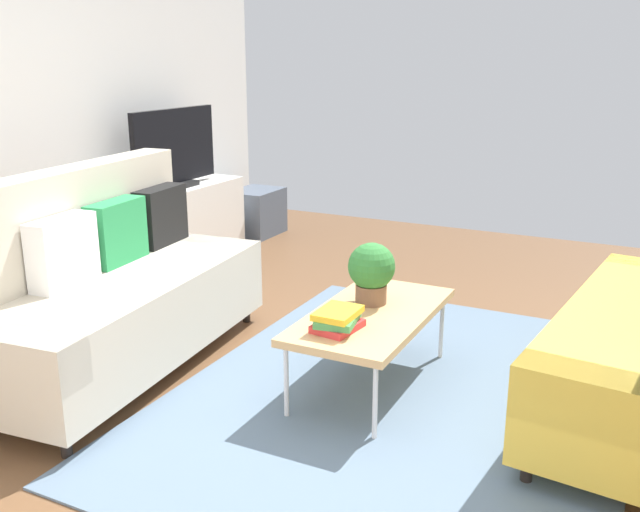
{
  "coord_description": "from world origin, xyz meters",
  "views": [
    {
      "loc": [
        -3.0,
        -1.2,
        1.71
      ],
      "look_at": [
        0.29,
        0.45,
        0.65
      ],
      "focal_mm": 39.66,
      "sensor_mm": 36.0,
      "label": 1
    }
  ],
  "objects_px": {
    "table_book_0": "(338,326)",
    "bottle_2": "(162,178)",
    "potted_plant": "(371,271)",
    "tv_console": "(177,225)",
    "storage_trunk": "(256,212)",
    "tv": "(175,149)",
    "bottle_0": "(146,185)",
    "couch_beige": "(108,288)",
    "coffee_table": "(372,317)",
    "vase_0": "(121,186)",
    "bottle_1": "(154,182)"
  },
  "relations": [
    {
      "from": "table_book_0",
      "to": "bottle_2",
      "type": "distance_m",
      "value": 2.76
    },
    {
      "from": "table_book_0",
      "to": "vase_0",
      "type": "relative_size",
      "value": 1.24
    },
    {
      "from": "storage_trunk",
      "to": "bottle_0",
      "type": "distance_m",
      "value": 1.58
    },
    {
      "from": "coffee_table",
      "to": "vase_0",
      "type": "xyz_separation_m",
      "value": [
        0.85,
        2.41,
        0.34
      ]
    },
    {
      "from": "couch_beige",
      "to": "bottle_2",
      "type": "bearing_deg",
      "value": -156.48
    },
    {
      "from": "tv",
      "to": "vase_0",
      "type": "bearing_deg",
      "value": 173.12
    },
    {
      "from": "storage_trunk",
      "to": "bottle_2",
      "type": "relative_size",
      "value": 2.36
    },
    {
      "from": "couch_beige",
      "to": "tv",
      "type": "relative_size",
      "value": 1.97
    },
    {
      "from": "tv_console",
      "to": "storage_trunk",
      "type": "relative_size",
      "value": 2.69
    },
    {
      "from": "tv_console",
      "to": "bottle_2",
      "type": "relative_size",
      "value": 6.36
    },
    {
      "from": "bottle_0",
      "to": "bottle_1",
      "type": "xyz_separation_m",
      "value": [
        0.1,
        0.0,
        0.01
      ]
    },
    {
      "from": "vase_0",
      "to": "tv",
      "type": "bearing_deg",
      "value": -6.88
    },
    {
      "from": "coffee_table",
      "to": "storage_trunk",
      "type": "distance_m",
      "value": 3.4
    },
    {
      "from": "tv_console",
      "to": "storage_trunk",
      "type": "height_order",
      "value": "tv_console"
    },
    {
      "from": "coffee_table",
      "to": "tv_console",
      "type": "bearing_deg",
      "value": 58.8
    },
    {
      "from": "coffee_table",
      "to": "tv",
      "type": "height_order",
      "value": "tv"
    },
    {
      "from": "potted_plant",
      "to": "bottle_2",
      "type": "relative_size",
      "value": 1.5
    },
    {
      "from": "tv",
      "to": "potted_plant",
      "type": "relative_size",
      "value": 3.02
    },
    {
      "from": "coffee_table",
      "to": "potted_plant",
      "type": "relative_size",
      "value": 3.32
    },
    {
      "from": "potted_plant",
      "to": "bottle_0",
      "type": "height_order",
      "value": "bottle_0"
    },
    {
      "from": "vase_0",
      "to": "storage_trunk",
      "type": "bearing_deg",
      "value": -5.1
    },
    {
      "from": "potted_plant",
      "to": "table_book_0",
      "type": "distance_m",
      "value": 0.45
    },
    {
      "from": "couch_beige",
      "to": "vase_0",
      "type": "height_order",
      "value": "couch_beige"
    },
    {
      "from": "bottle_1",
      "to": "bottle_2",
      "type": "relative_size",
      "value": 0.87
    },
    {
      "from": "bottle_2",
      "to": "coffee_table",
      "type": "bearing_deg",
      "value": -117.92
    },
    {
      "from": "tv",
      "to": "vase_0",
      "type": "height_order",
      "value": "tv"
    },
    {
      "from": "couch_beige",
      "to": "tv",
      "type": "bearing_deg",
      "value": -158.71
    },
    {
      "from": "tv_console",
      "to": "table_book_0",
      "type": "xyz_separation_m",
      "value": [
        -1.73,
        -2.31,
        0.12
      ]
    },
    {
      "from": "couch_beige",
      "to": "vase_0",
      "type": "xyz_separation_m",
      "value": [
        1.25,
        0.99,
        0.29
      ]
    },
    {
      "from": "couch_beige",
      "to": "potted_plant",
      "type": "height_order",
      "value": "couch_beige"
    },
    {
      "from": "coffee_table",
      "to": "bottle_2",
      "type": "height_order",
      "value": "bottle_2"
    },
    {
      "from": "storage_trunk",
      "to": "tv_console",
      "type": "bearing_deg",
      "value": 174.81
    },
    {
      "from": "table_book_0",
      "to": "couch_beige",
      "type": "bearing_deg",
      "value": 93.99
    },
    {
      "from": "couch_beige",
      "to": "vase_0",
      "type": "bearing_deg",
      "value": -146.98
    },
    {
      "from": "coffee_table",
      "to": "table_book_0",
      "type": "bearing_deg",
      "value": 169.75
    },
    {
      "from": "potted_plant",
      "to": "tv",
      "type": "bearing_deg",
      "value": 60.25
    },
    {
      "from": "tv_console",
      "to": "table_book_0",
      "type": "bearing_deg",
      "value": -126.84
    },
    {
      "from": "tv_console",
      "to": "vase_0",
      "type": "bearing_deg",
      "value": 175.07
    },
    {
      "from": "bottle_2",
      "to": "bottle_0",
      "type": "bearing_deg",
      "value": 180.0
    },
    {
      "from": "bottle_2",
      "to": "bottle_1",
      "type": "bearing_deg",
      "value": 180.0
    },
    {
      "from": "vase_0",
      "to": "bottle_2",
      "type": "height_order",
      "value": "bottle_2"
    },
    {
      "from": "table_book_0",
      "to": "bottle_1",
      "type": "height_order",
      "value": "bottle_1"
    },
    {
      "from": "couch_beige",
      "to": "potted_plant",
      "type": "bearing_deg",
      "value": 105.34
    },
    {
      "from": "storage_trunk",
      "to": "potted_plant",
      "type": "distance_m",
      "value": 3.29
    },
    {
      "from": "couch_beige",
      "to": "potted_plant",
      "type": "relative_size",
      "value": 5.96
    },
    {
      "from": "storage_trunk",
      "to": "bottle_1",
      "type": "relative_size",
      "value": 2.72
    },
    {
      "from": "tv_console",
      "to": "table_book_0",
      "type": "relative_size",
      "value": 5.83
    },
    {
      "from": "tv_console",
      "to": "bottle_1",
      "type": "relative_size",
      "value": 7.32
    },
    {
      "from": "tv_console",
      "to": "bottle_0",
      "type": "relative_size",
      "value": 7.93
    },
    {
      "from": "table_book_0",
      "to": "bottle_0",
      "type": "height_order",
      "value": "bottle_0"
    }
  ]
}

